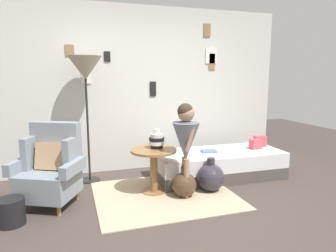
% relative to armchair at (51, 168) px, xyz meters
% --- Properties ---
extents(ground_plane, '(12.00, 12.00, 0.00)m').
position_rel_armchair_xyz_m(ground_plane, '(1.35, -0.83, -0.44)').
color(ground_plane, '#423833').
extents(gallery_wall, '(4.80, 0.12, 2.60)m').
position_rel_armchair_xyz_m(gallery_wall, '(1.35, 1.12, 0.86)').
color(gallery_wall, beige).
rests_on(gallery_wall, ground).
extents(rug, '(1.75, 1.49, 0.01)m').
position_rel_armchair_xyz_m(rug, '(1.36, -0.18, -0.43)').
color(rug, tan).
rests_on(rug, ground).
extents(armchair, '(0.90, 0.81, 0.97)m').
position_rel_armchair_xyz_m(armchair, '(0.00, 0.00, 0.00)').
color(armchair, '#9E7042').
rests_on(armchair, ground).
extents(daybed, '(1.91, 0.84, 0.40)m').
position_rel_armchair_xyz_m(daybed, '(2.34, 0.25, -0.24)').
color(daybed, '#4C4742').
rests_on(daybed, ground).
extents(pillow_head, '(0.19, 0.14, 0.17)m').
position_rel_armchair_xyz_m(pillow_head, '(3.11, 0.34, 0.05)').
color(pillow_head, '#D64C56').
rests_on(pillow_head, daybed).
extents(pillow_mid, '(0.18, 0.13, 0.15)m').
position_rel_armchair_xyz_m(pillow_mid, '(2.96, 0.22, 0.04)').
color(pillow_mid, '#D64C56').
rests_on(pillow_mid, daybed).
extents(side_table, '(0.60, 0.60, 0.58)m').
position_rel_armchair_xyz_m(side_table, '(1.26, -0.03, -0.02)').
color(side_table, olive).
rests_on(side_table, ground).
extents(vase_striped, '(0.20, 0.20, 0.25)m').
position_rel_armchair_xyz_m(vase_striped, '(1.31, 0.02, 0.24)').
color(vase_striped, black).
rests_on(vase_striped, side_table).
extents(floor_lamp, '(0.46, 0.46, 1.79)m').
position_rel_armchair_xyz_m(floor_lamp, '(0.48, 0.68, 1.14)').
color(floor_lamp, black).
rests_on(floor_lamp, ground).
extents(person_child, '(0.34, 0.34, 1.19)m').
position_rel_armchair_xyz_m(person_child, '(1.59, -0.31, 0.33)').
color(person_child, '#A37A60').
rests_on(person_child, ground).
extents(book_on_daybed, '(0.24, 0.19, 0.03)m').
position_rel_armchair_xyz_m(book_on_daybed, '(2.18, 0.26, -0.02)').
color(book_on_daybed, slate).
rests_on(book_on_daybed, daybed).
extents(demijohn_near, '(0.32, 0.32, 0.40)m').
position_rel_armchair_xyz_m(demijohn_near, '(1.58, -0.30, -0.28)').
color(demijohn_near, '#473323').
rests_on(demijohn_near, ground).
extents(demijohn_far, '(0.37, 0.37, 0.45)m').
position_rel_armchair_xyz_m(demijohn_far, '(1.99, -0.22, -0.25)').
color(demijohn_far, '#332D38').
rests_on(demijohn_far, ground).
extents(magazine_basket, '(0.28, 0.28, 0.28)m').
position_rel_armchair_xyz_m(magazine_basket, '(-0.38, -0.43, -0.30)').
color(magazine_basket, black).
rests_on(magazine_basket, ground).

